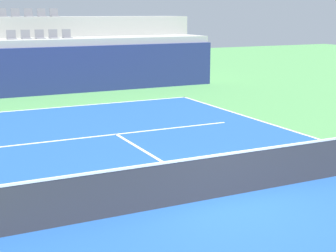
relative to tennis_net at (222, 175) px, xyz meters
name	(u,v)px	position (x,y,z in m)	size (l,w,h in m)	color
ground_plane	(221,197)	(0.00, 0.00, -0.51)	(80.00, 80.00, 0.00)	#4C8C4C
court_surface	(221,197)	(0.00, 0.00, -0.50)	(11.00, 24.00, 0.01)	#1E4C99
baseline_far	(70,106)	(0.00, 11.95, -0.50)	(11.00, 0.10, 0.00)	white
service_line_far	(116,134)	(0.00, 6.40, -0.50)	(8.26, 0.10, 0.00)	white
centre_service_line	(158,159)	(0.00, 3.20, -0.50)	(0.10, 6.40, 0.00)	white
back_wall	(48,71)	(0.00, 15.50, 0.62)	(17.71, 0.30, 2.26)	navy
stands_tier_lower	(42,65)	(0.00, 16.85, 0.79)	(17.71, 2.40, 2.60)	#9E9E99
stands_tier_upper	(31,51)	(0.00, 19.25, 1.31)	(17.71, 2.40, 3.64)	#9E9E99
seating_row_lower	(40,36)	(0.00, 16.95, 2.21)	(3.16, 0.44, 0.44)	slate
seating_row_upper	(29,14)	(0.00, 19.35, 3.25)	(3.16, 0.44, 0.44)	slate
tennis_net	(222,175)	(0.00, 0.00, 0.00)	(11.08, 0.08, 1.07)	black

